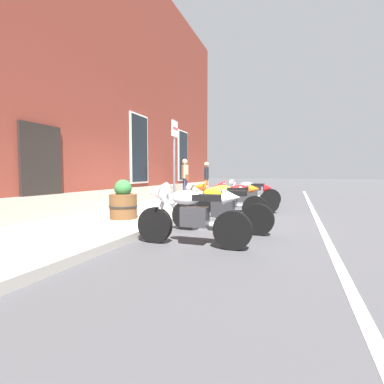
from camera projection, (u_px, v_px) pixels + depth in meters
name	position (u px, v px, depth m)	size (l,w,h in m)	color
ground_plane	(190.00, 218.00, 7.67)	(140.00, 140.00, 0.00)	#38383A
sidewalk	(143.00, 213.00, 8.15)	(27.75, 2.81, 0.14)	gray
lane_stripe	(320.00, 225.00, 6.59)	(27.75, 0.12, 0.01)	silver
brick_pub_facade	(2.00, 75.00, 9.69)	(21.75, 8.06, 9.04)	maroon
motorcycle_white_sport	(188.00, 211.00, 4.69)	(0.62, 1.97, 1.05)	black
motorcycle_yellow_naked	(219.00, 208.00, 5.80)	(0.62, 2.13, 0.98)	black
motorcycle_orange_sport	(223.00, 198.00, 7.39)	(0.62, 2.09, 1.03)	black
motorcycle_red_sport	(240.00, 195.00, 8.71)	(0.78, 2.12, 0.98)	black
motorcycle_grey_naked	(249.00, 194.00, 10.03)	(0.64, 2.11, 0.98)	black
pedestrian_tan_coat	(185.00, 176.00, 12.70)	(0.56, 0.48, 1.70)	#2D3351
pedestrian_dark_jacket	(206.00, 177.00, 13.27)	(0.58, 0.29, 1.59)	#38332D
parking_sign	(174.00, 152.00, 8.12)	(0.36, 0.07, 2.56)	#4C4C51
barrel_planter	(123.00, 203.00, 6.68)	(0.66, 0.66, 0.91)	brown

